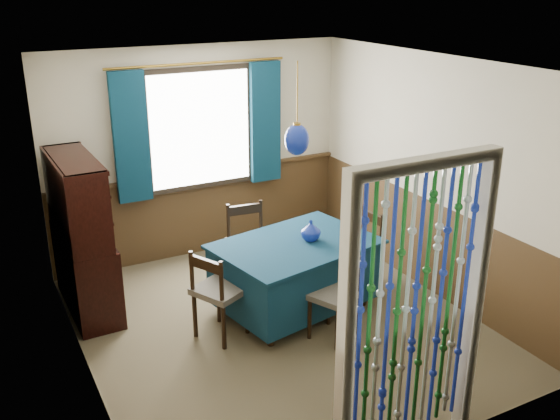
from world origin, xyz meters
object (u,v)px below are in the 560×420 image
chair_right (359,247)px  bowl_shelf (89,211)px  chair_near (336,296)px  pendant_lamp (297,139)px  chair_far (250,244)px  vase_table (311,231)px  vase_sideboard (82,221)px  dining_table (296,271)px  sideboard (84,258)px  chair_left (218,292)px

chair_right → bowl_shelf: bowl_shelf is taller
chair_near → pendant_lamp: size_ratio=0.95×
chair_far → vase_table: bearing=122.1°
chair_right → vase_sideboard: 2.90m
dining_table → bowl_shelf: (-1.80, 0.79, 0.69)m
chair_right → chair_far: bearing=56.0°
dining_table → sideboard: 2.12m
bowl_shelf → chair_near: bearing=-37.5°
chair_near → pendant_lamp: bearing=71.5°
chair_right → vase_table: (-0.70, -0.14, 0.37)m
dining_table → vase_table: 0.43m
dining_table → vase_table: (0.16, -0.01, 0.40)m
vase_sideboard → chair_far: bearing=-17.1°
chair_left → vase_sideboard: (-0.92, 1.32, 0.41)m
chair_near → sideboard: (-1.93, 1.66, 0.13)m
dining_table → vase_sideboard: 2.22m
chair_far → sideboard: sideboard is taller
sideboard → bowl_shelf: 0.60m
vase_table → bowl_shelf: bowl_shelf is taller
chair_left → vase_table: vase_table is taller
chair_far → dining_table: bearing=110.8°
chair_near → chair_far: size_ratio=0.90×
vase_table → vase_sideboard: vase_sideboard is taller
chair_far → bowl_shelf: bearing=3.8°
chair_near → bowl_shelf: 2.46m
vase_table → pendant_lamp: bearing=176.4°
chair_near → chair_right: chair_right is taller
bowl_shelf → chair_left: bearing=-44.7°
chair_left → vase_table: (1.05, 0.11, 0.36)m
chair_far → chair_right: size_ratio=1.06×
chair_near → bowl_shelf: size_ratio=3.45×
sideboard → vase_sideboard: size_ratio=9.39×
chair_far → sideboard: size_ratio=0.57×
vase_table → vase_sideboard: 2.31m
chair_near → sideboard: 2.55m
chair_left → dining_table: bearing=71.4°
chair_far → chair_right: 1.19m
chair_far → bowl_shelf: (-1.63, 0.08, 0.64)m
chair_left → vase_sideboard: bearing=-171.3°
chair_left → pendant_lamp: 1.59m
chair_far → vase_sideboard: (-1.63, 0.50, 0.40)m
bowl_shelf → pendant_lamp: bearing=-23.7°
pendant_lamp → bowl_shelf: bearing=156.3°
sideboard → bowl_shelf: sideboard is taller
chair_far → pendant_lamp: pendant_lamp is taller
chair_near → chair_right: size_ratio=0.95×
dining_table → pendant_lamp: size_ratio=1.97×
chair_right → vase_table: vase_table is taller
sideboard → vase_table: (2.02, -1.02, 0.27)m
vase_sideboard → chair_near: bearing=-44.7°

